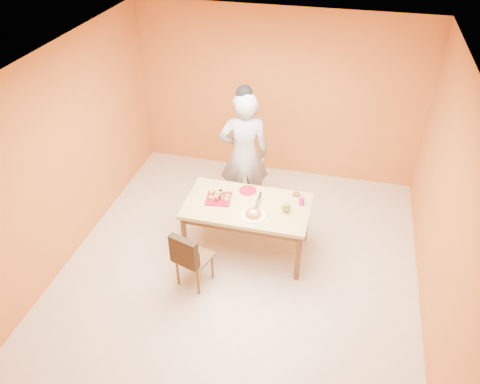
% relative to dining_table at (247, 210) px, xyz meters
% --- Properties ---
extents(floor, '(5.00, 5.00, 0.00)m').
position_rel_dining_table_xyz_m(floor, '(-0.00, -0.40, -0.67)').
color(floor, beige).
rests_on(floor, ground).
extents(ceiling, '(5.00, 5.00, 0.00)m').
position_rel_dining_table_xyz_m(ceiling, '(-0.00, -0.40, 2.03)').
color(ceiling, white).
rests_on(ceiling, wall_back).
extents(wall_back, '(4.50, 0.00, 4.50)m').
position_rel_dining_table_xyz_m(wall_back, '(-0.00, 2.10, 0.68)').
color(wall_back, orange).
rests_on(wall_back, floor).
extents(wall_left, '(0.00, 5.00, 5.00)m').
position_rel_dining_table_xyz_m(wall_left, '(-2.25, -0.40, 0.68)').
color(wall_left, orange).
rests_on(wall_left, floor).
extents(wall_right, '(0.00, 5.00, 5.00)m').
position_rel_dining_table_xyz_m(wall_right, '(2.25, -0.40, 0.68)').
color(wall_right, orange).
rests_on(wall_right, floor).
extents(dining_table, '(1.60, 0.90, 0.76)m').
position_rel_dining_table_xyz_m(dining_table, '(0.00, 0.00, 0.00)').
color(dining_table, tan).
rests_on(dining_table, floor).
extents(dining_chair, '(0.49, 0.54, 0.84)m').
position_rel_dining_table_xyz_m(dining_chair, '(-0.49, -0.76, -0.23)').
color(dining_chair, brown).
rests_on(dining_chair, floor).
extents(pastry_pile, '(0.29, 0.29, 0.09)m').
position_rel_dining_table_xyz_m(pastry_pile, '(-0.39, 0.02, 0.16)').
color(pastry_pile, tan).
rests_on(pastry_pile, pastry_platter).
extents(person, '(0.80, 0.64, 1.92)m').
position_rel_dining_table_xyz_m(person, '(-0.25, 0.85, 0.30)').
color(person, '#9A9A9D').
rests_on(person, floor).
extents(pastry_platter, '(0.36, 0.36, 0.02)m').
position_rel_dining_table_xyz_m(pastry_platter, '(-0.39, 0.02, 0.10)').
color(pastry_platter, maroon).
rests_on(pastry_platter, dining_table).
extents(red_dinner_plate, '(0.26, 0.26, 0.01)m').
position_rel_dining_table_xyz_m(red_dinner_plate, '(-0.06, 0.30, 0.10)').
color(red_dinner_plate, maroon).
rests_on(red_dinner_plate, dining_table).
extents(white_cake_plate, '(0.33, 0.33, 0.01)m').
position_rel_dining_table_xyz_m(white_cake_plate, '(0.13, -0.20, 0.10)').
color(white_cake_plate, white).
rests_on(white_cake_plate, dining_table).
extents(sponge_cake, '(0.21, 0.21, 0.04)m').
position_rel_dining_table_xyz_m(sponge_cake, '(0.13, -0.20, 0.13)').
color(sponge_cake, orange).
rests_on(sponge_cake, white_cake_plate).
extents(cake_server, '(0.06, 0.24, 0.01)m').
position_rel_dining_table_xyz_m(cake_server, '(0.14, -0.02, 0.16)').
color(cake_server, silver).
rests_on(cake_server, sponge_cake).
extents(egg_ornament, '(0.13, 0.12, 0.15)m').
position_rel_dining_table_xyz_m(egg_ornament, '(0.50, -0.03, 0.17)').
color(egg_ornament, olive).
rests_on(egg_ornament, dining_table).
extents(magenta_glass, '(0.09, 0.09, 0.11)m').
position_rel_dining_table_xyz_m(magenta_glass, '(0.67, 0.18, 0.15)').
color(magenta_glass, '#C61D80').
rests_on(magenta_glass, dining_table).
extents(checker_tin, '(0.13, 0.13, 0.03)m').
position_rel_dining_table_xyz_m(checker_tin, '(0.58, 0.35, 0.11)').
color(checker_tin, '#3C1D10').
rests_on(checker_tin, dining_table).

